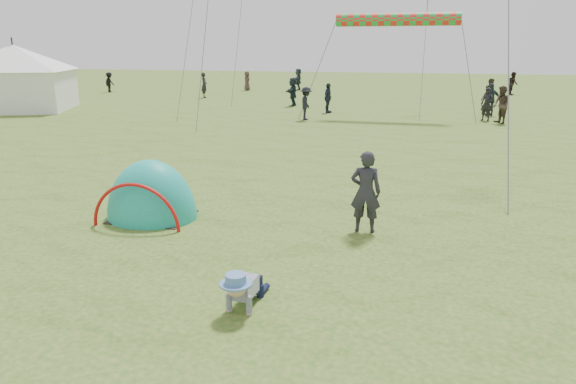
% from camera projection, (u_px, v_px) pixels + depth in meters
% --- Properties ---
extents(ground, '(140.00, 140.00, 0.00)m').
position_uv_depth(ground, '(235.00, 290.00, 7.71)').
color(ground, '#255716').
extents(crawling_toddler, '(0.62, 0.85, 0.62)m').
position_uv_depth(crawling_toddler, '(243.00, 287.00, 7.10)').
color(crawling_toddler, black).
rests_on(crawling_toddler, ground).
extents(popup_tent, '(2.00, 1.67, 2.51)m').
position_uv_depth(popup_tent, '(153.00, 217.00, 10.99)').
color(popup_tent, '#198F7B').
rests_on(popup_tent, ground).
extents(standing_adult, '(0.61, 0.41, 1.62)m').
position_uv_depth(standing_adult, '(366.00, 192.00, 9.95)').
color(standing_adult, '#24242C').
rests_on(standing_adult, ground).
extents(event_marquee, '(7.53, 7.53, 3.92)m').
position_uv_depth(event_marquee, '(17.00, 75.00, 29.36)').
color(event_marquee, white).
rests_on(event_marquee, ground).
extents(crowd_person_0, '(0.63, 0.43, 1.70)m').
position_uv_depth(crowd_person_0, '(3.00, 96.00, 29.09)').
color(crowd_person_0, black).
rests_on(crowd_person_0, ground).
extents(crowd_person_1, '(0.70, 0.87, 1.71)m').
position_uv_depth(crowd_person_1, '(513.00, 83.00, 39.17)').
color(crowd_person_1, black).
rests_on(crowd_person_1, ground).
extents(crowd_person_2, '(0.53, 1.00, 1.62)m').
position_uv_depth(crowd_person_2, '(328.00, 98.00, 28.30)').
color(crowd_person_2, '#232B3D').
rests_on(crowd_person_2, ground).
extents(crowd_person_3, '(0.62, 1.04, 1.58)m').
position_uv_depth(crowd_person_3, '(110.00, 82.00, 41.24)').
color(crowd_person_3, black).
rests_on(crowd_person_3, ground).
extents(crowd_person_5, '(0.64, 1.70, 1.80)m').
position_uv_depth(crowd_person_5, '(298.00, 79.00, 43.27)').
color(crowd_person_5, '#27313E').
rests_on(crowd_person_5, ground).
extents(crowd_person_6, '(0.70, 0.61, 1.62)m').
position_uv_depth(crowd_person_6, '(487.00, 104.00, 25.26)').
color(crowd_person_6, black).
rests_on(crowd_person_6, ground).
extents(crowd_person_7, '(0.81, 0.95, 1.70)m').
position_uv_depth(crowd_person_7, '(490.00, 92.00, 31.35)').
color(crowd_person_7, '#3E3429').
rests_on(crowd_person_7, ground).
extents(crowd_person_8, '(1.06, 0.61, 1.70)m').
position_uv_depth(crowd_person_8, '(491.00, 100.00, 27.06)').
color(crowd_person_8, '#24303B').
rests_on(crowd_person_8, ground).
extents(crowd_person_9, '(0.68, 1.10, 1.63)m').
position_uv_depth(crowd_person_9, '(306.00, 103.00, 25.51)').
color(crowd_person_9, black).
rests_on(crowd_person_9, ground).
extents(crowd_person_10, '(0.79, 0.92, 1.59)m').
position_uv_depth(crowd_person_10, '(247.00, 81.00, 43.04)').
color(crowd_person_10, '#43342F').
rests_on(crowd_person_10, ground).
extents(crowd_person_11, '(0.54, 1.61, 1.73)m').
position_uv_depth(crowd_person_11, '(293.00, 92.00, 31.59)').
color(crowd_person_11, '#1A242E').
rests_on(crowd_person_11, ground).
extents(crowd_person_12, '(0.67, 0.77, 1.79)m').
position_uv_depth(crowd_person_12, '(204.00, 85.00, 36.73)').
color(crowd_person_12, black).
rests_on(crowd_person_12, ground).
extents(crowd_person_13, '(0.96, 1.06, 1.77)m').
position_uv_depth(crowd_person_13, '(501.00, 105.00, 24.26)').
color(crowd_person_13, '#42342C').
rests_on(crowd_person_13, ground).
extents(rainbow_tube_kite, '(6.09, 0.64, 0.64)m').
position_uv_depth(rainbow_tube_kite, '(397.00, 19.00, 25.51)').
color(rainbow_tube_kite, red).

